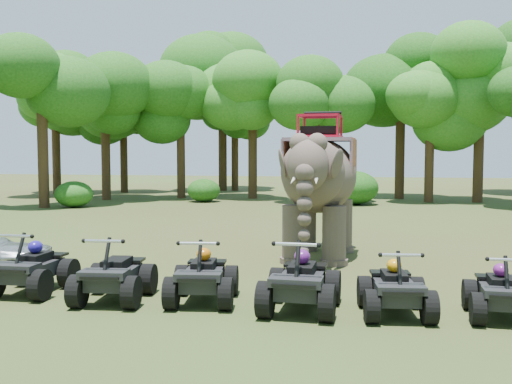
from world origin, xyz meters
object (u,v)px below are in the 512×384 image
at_px(atv_4, 395,281).
at_px(atv_5, 502,285).
at_px(atv_1, 114,268).
at_px(atv_2, 203,269).
at_px(atv_3, 301,274).
at_px(atv_0, 32,261).
at_px(elephant, 319,185).

xyz_separation_m(atv_4, atv_5, (1.79, 0.12, -0.02)).
height_order(atv_1, atv_4, atv_1).
xyz_separation_m(atv_1, atv_5, (7.07, 0.15, -0.07)).
relative_size(atv_2, atv_3, 0.94).
bearing_deg(atv_5, atv_4, -174.07).
relative_size(atv_0, atv_5, 1.12).
bearing_deg(atv_1, atv_3, -5.94).
xyz_separation_m(atv_0, atv_1, (1.92, -0.25, -0.00)).
relative_size(atv_2, atv_5, 1.09).
relative_size(atv_0, atv_1, 1.00).
bearing_deg(atv_0, atv_2, -1.54).
relative_size(atv_1, atv_3, 0.96).
distance_m(elephant, atv_3, 5.52).
height_order(elephant, atv_2, elephant).
relative_size(atv_1, atv_4, 1.07).
bearing_deg(atv_4, atv_3, 174.46).
relative_size(elephant, atv_5, 3.04).
xyz_separation_m(elephant, atv_3, (0.11, -5.36, -1.31)).
xyz_separation_m(atv_1, atv_4, (5.28, 0.03, -0.04)).
bearing_deg(atv_5, atv_2, -178.83).
xyz_separation_m(atv_3, atv_4, (1.67, 0.04, -0.07)).
distance_m(atv_1, atv_4, 5.28).
distance_m(elephant, atv_4, 5.78).
bearing_deg(elephant, atv_5, -52.48).
distance_m(atv_1, atv_3, 3.62).
xyz_separation_m(atv_2, atv_4, (3.58, -0.20, -0.03)).
relative_size(atv_1, atv_5, 1.12).
bearing_deg(atv_5, atv_1, -176.77).
relative_size(elephant, atv_4, 2.93).
distance_m(atv_1, atv_5, 7.08).
bearing_deg(atv_1, atv_2, 1.89).
bearing_deg(elephant, atv_0, -133.77).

